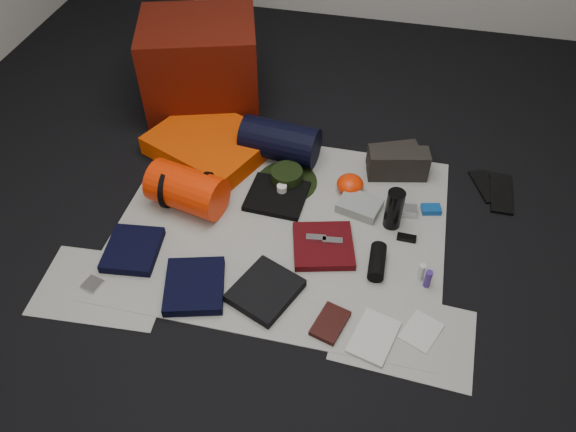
% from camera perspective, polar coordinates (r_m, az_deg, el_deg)
% --- Properties ---
extents(floor, '(4.50, 4.50, 0.02)m').
position_cam_1_polar(floor, '(2.81, -0.67, -1.10)').
color(floor, black).
rests_on(floor, ground).
extents(newspaper_mat, '(1.60, 1.30, 0.01)m').
position_cam_1_polar(newspaper_mat, '(2.80, -0.67, -0.92)').
color(newspaper_mat, beige).
rests_on(newspaper_mat, floor).
extents(newspaper_sheet_front_left, '(0.61, 0.44, 0.00)m').
position_cam_1_polar(newspaper_sheet_front_left, '(2.69, -18.27, -6.83)').
color(newspaper_sheet_front_left, beige).
rests_on(newspaper_sheet_front_left, floor).
extents(newspaper_sheet_front_right, '(0.60, 0.43, 0.00)m').
position_cam_1_polar(newspaper_sheet_front_right, '(2.46, 11.69, -11.77)').
color(newspaper_sheet_front_right, beige).
rests_on(newspaper_sheet_front_right, floor).
extents(red_cabinet, '(0.79, 0.71, 0.55)m').
position_cam_1_polar(red_cabinet, '(3.48, -8.82, 14.87)').
color(red_cabinet, '#540F06').
rests_on(red_cabinet, floor).
extents(sleeping_pad, '(0.76, 0.70, 0.11)m').
position_cam_1_polar(sleeping_pad, '(3.21, -7.90, 7.31)').
color(sleeping_pad, '#F54502').
rests_on(sleeping_pad, newspaper_mat).
extents(stuff_sack, '(0.42, 0.30, 0.22)m').
position_cam_1_polar(stuff_sack, '(2.86, -10.22, 2.67)').
color(stuff_sack, '#F72B04').
rests_on(stuff_sack, newspaper_mat).
extents(sack_strap_left, '(0.02, 0.22, 0.22)m').
position_cam_1_polar(sack_strap_left, '(2.90, -12.06, 2.91)').
color(sack_strap_left, black).
rests_on(sack_strap_left, newspaper_mat).
extents(sack_strap_right, '(0.03, 0.22, 0.22)m').
position_cam_1_polar(sack_strap_right, '(2.83, -8.33, 2.32)').
color(sack_strap_right, black).
rests_on(sack_strap_right, newspaper_mat).
extents(navy_duffel, '(0.44, 0.27, 0.22)m').
position_cam_1_polar(navy_duffel, '(3.11, -0.83, 7.61)').
color(navy_duffel, black).
rests_on(navy_duffel, newspaper_mat).
extents(boonie_brim, '(0.41, 0.41, 0.01)m').
position_cam_1_polar(boonie_brim, '(3.01, -0.14, 3.50)').
color(boonie_brim, black).
rests_on(boonie_brim, newspaper_mat).
extents(boonie_crown, '(0.17, 0.17, 0.07)m').
position_cam_1_polar(boonie_crown, '(2.99, -0.14, 4.09)').
color(boonie_crown, black).
rests_on(boonie_crown, boonie_brim).
extents(hiking_boot_left, '(0.28, 0.19, 0.13)m').
position_cam_1_polar(hiking_boot_left, '(3.13, 10.58, 5.97)').
color(hiking_boot_left, black).
rests_on(hiking_boot_left, newspaper_mat).
extents(hiking_boot_right, '(0.33, 0.18, 0.16)m').
position_cam_1_polar(hiking_boot_right, '(3.06, 11.12, 5.21)').
color(hiking_boot_right, black).
rests_on(hiking_boot_right, newspaper_mat).
extents(flip_flop_left, '(0.18, 0.26, 0.01)m').
position_cam_1_polar(flip_flop_left, '(3.17, 19.39, 2.86)').
color(flip_flop_left, black).
rests_on(flip_flop_left, floor).
extents(flip_flop_right, '(0.11, 0.30, 0.02)m').
position_cam_1_polar(flip_flop_right, '(3.16, 20.82, 2.17)').
color(flip_flop_right, black).
rests_on(flip_flop_right, floor).
extents(trousers_navy_a, '(0.27, 0.30, 0.04)m').
position_cam_1_polar(trousers_navy_a, '(2.76, -15.49, -3.31)').
color(trousers_navy_a, black).
rests_on(trousers_navy_a, newspaper_mat).
extents(trousers_navy_b, '(0.33, 0.35, 0.05)m').
position_cam_1_polar(trousers_navy_b, '(2.56, -9.47, -7.02)').
color(trousers_navy_b, black).
rests_on(trousers_navy_b, newspaper_mat).
extents(trousers_charcoal, '(0.34, 0.36, 0.04)m').
position_cam_1_polar(trousers_charcoal, '(2.51, -2.32, -7.58)').
color(trousers_charcoal, black).
rests_on(trousers_charcoal, newspaper_mat).
extents(black_tshirt, '(0.31, 0.29, 0.03)m').
position_cam_1_polar(black_tshirt, '(2.92, -1.14, 2.04)').
color(black_tshirt, black).
rests_on(black_tshirt, newspaper_mat).
extents(red_shirt, '(0.34, 0.34, 0.04)m').
position_cam_1_polar(red_shirt, '(2.69, 3.60, -3.03)').
color(red_shirt, '#4A080C').
rests_on(red_shirt, newspaper_mat).
extents(orange_stuff_sack, '(0.18, 0.18, 0.09)m').
position_cam_1_polar(orange_stuff_sack, '(2.96, 6.32, 3.23)').
color(orange_stuff_sack, '#F72B04').
rests_on(orange_stuff_sack, newspaper_mat).
extents(first_aid_pouch, '(0.24, 0.20, 0.05)m').
position_cam_1_polar(first_aid_pouch, '(2.88, 7.29, 1.06)').
color(first_aid_pouch, gray).
rests_on(first_aid_pouch, newspaper_mat).
extents(water_bottle, '(0.10, 0.10, 0.22)m').
position_cam_1_polar(water_bottle, '(2.77, 10.72, 0.69)').
color(water_bottle, black).
rests_on(water_bottle, newspaper_mat).
extents(speaker, '(0.08, 0.19, 0.07)m').
position_cam_1_polar(speaker, '(2.63, 9.04, -4.60)').
color(speaker, black).
rests_on(speaker, newspaper_mat).
extents(compact_camera, '(0.11, 0.07, 0.04)m').
position_cam_1_polar(compact_camera, '(2.90, 11.90, 0.55)').
color(compact_camera, silver).
rests_on(compact_camera, newspaper_mat).
extents(cyan_case, '(0.11, 0.08, 0.03)m').
position_cam_1_polar(cyan_case, '(2.94, 14.32, 0.67)').
color(cyan_case, '#0E458F').
rests_on(cyan_case, newspaper_mat).
extents(toiletry_purple, '(0.03, 0.03, 0.09)m').
position_cam_1_polar(toiletry_purple, '(2.60, 14.03, -6.21)').
color(toiletry_purple, '#41277D').
rests_on(toiletry_purple, newspaper_mat).
extents(toiletry_clear, '(0.03, 0.03, 0.09)m').
position_cam_1_polar(toiletry_clear, '(2.62, 13.40, -5.54)').
color(toiletry_clear, silver).
rests_on(toiletry_clear, newspaper_mat).
extents(paperback_book, '(0.16, 0.20, 0.03)m').
position_cam_1_polar(paperback_book, '(2.43, 4.30, -10.80)').
color(paperback_book, black).
rests_on(paperback_book, newspaper_mat).
extents(map_booklet, '(0.22, 0.27, 0.01)m').
position_cam_1_polar(map_booklet, '(2.43, 8.72, -12.03)').
color(map_booklet, beige).
rests_on(map_booklet, newspaper_mat).
extents(map_printout, '(0.19, 0.21, 0.01)m').
position_cam_1_polar(map_printout, '(2.48, 13.39, -11.31)').
color(map_printout, beige).
rests_on(map_printout, newspaper_mat).
extents(sunglasses, '(0.09, 0.04, 0.02)m').
position_cam_1_polar(sunglasses, '(2.78, 11.95, -2.18)').
color(sunglasses, black).
rests_on(sunglasses, newspaper_mat).
extents(key_cluster, '(0.09, 0.09, 0.01)m').
position_cam_1_polar(key_cluster, '(2.70, -19.24, -6.56)').
color(key_cluster, silver).
rests_on(key_cluster, newspaper_mat).
extents(tape_roll, '(0.05, 0.05, 0.03)m').
position_cam_1_polar(tape_roll, '(2.91, -0.63, 2.83)').
color(tape_roll, silver).
rests_on(tape_roll, black_tshirt).
extents(energy_bar_a, '(0.10, 0.05, 0.01)m').
position_cam_1_polar(energy_bar_a, '(2.68, 2.86, -2.21)').
color(energy_bar_a, silver).
rests_on(energy_bar_a, red_shirt).
extents(energy_bar_b, '(0.10, 0.05, 0.01)m').
position_cam_1_polar(energy_bar_b, '(2.68, 4.54, -2.50)').
color(energy_bar_b, silver).
rests_on(energy_bar_b, red_shirt).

